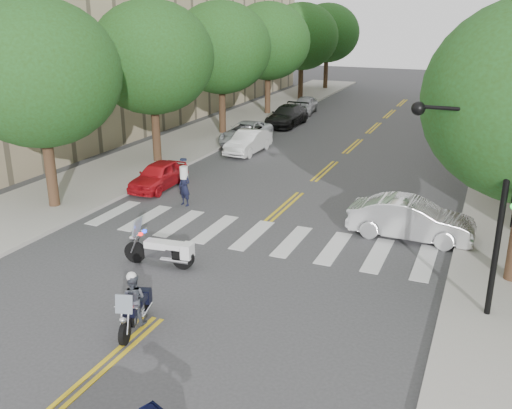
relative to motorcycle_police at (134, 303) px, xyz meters
The scene contains 18 objects.
ground 0.99m from the motorcycle_police, 63.00° to the left, with size 140.00×140.00×0.00m, color #38383A.
sidewalk_left 24.40m from the motorcycle_police, 112.15° to the left, with size 5.00×60.00×0.15m, color #9E9991.
tree_l_0 11.79m from the motorcycle_police, 142.18° to the left, with size 6.40×6.40×8.45m.
tree_l_1 17.56m from the motorcycle_police, 120.20° to the left, with size 6.40×6.40×8.45m.
tree_l_2 24.62m from the motorcycle_police, 110.61° to the left, with size 6.40×6.40×8.45m.
tree_l_3 32.12m from the motorcycle_police, 105.52° to the left, with size 6.40×6.40×8.45m.
tree_l_4 39.81m from the motorcycle_police, 102.41° to the left, with size 6.40×6.40×8.45m.
tree_l_5 47.61m from the motorcycle_police, 100.33° to the left, with size 6.40×6.40×8.45m.
traffic_signal_pole 9.49m from the motorcycle_police, 27.03° to the left, with size 2.82×0.42×6.00m.
motorcycle_police is the anchor object (origin of this frame).
motorcycle_parked 3.77m from the motorcycle_police, 109.61° to the left, with size 2.43×0.72×1.57m.
officer_standing 9.81m from the motorcycle_police, 112.02° to the left, with size 0.60×0.39×1.64m, color black.
convertible 10.73m from the motorcycle_police, 57.94° to the left, with size 1.56×4.46×1.47m, color silver.
parked_car_a 12.30m from the motorcycle_police, 119.19° to the left, with size 1.47×3.66×1.25m, color red.
parked_car_b 19.23m from the motorcycle_police, 104.75° to the left, with size 1.37×3.94×1.30m, color white.
parked_car_c 21.61m from the motorcycle_police, 106.11° to the left, with size 2.15×4.67×1.30m, color #B2B5BA.
parked_car_d 27.77m from the motorcycle_police, 101.70° to the left, with size 1.95×4.81×1.40m, color black.
parked_car_e 32.81m from the motorcycle_police, 100.53° to the left, with size 1.58×3.92×1.34m, color gray.
Camera 1 is at (7.73, -11.47, 7.99)m, focal length 40.00 mm.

